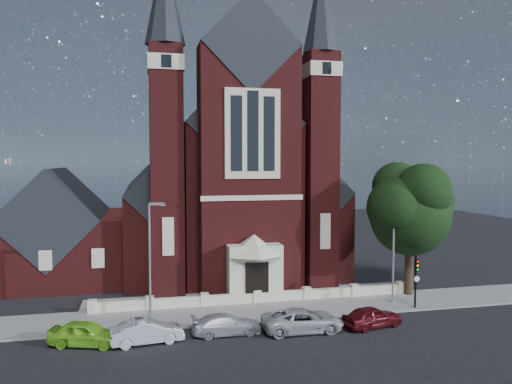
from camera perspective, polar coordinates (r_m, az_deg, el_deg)
ground at (r=47.05m, az=-2.27°, el=-9.82°), size 120.00×120.00×0.00m
pavement_strip at (r=37.13m, az=0.82°, el=-13.47°), size 60.00×5.00×0.12m
forecourt_paving at (r=40.87m, az=-0.54°, el=-11.88°), size 26.00×3.00×0.14m
forecourt_wall at (r=39.00m, az=0.11°, el=-12.64°), size 24.00×0.40×0.90m
church at (r=53.67m, az=-3.86°, el=0.66°), size 20.01×34.90×29.20m
parish_hall at (r=49.06m, az=-21.73°, el=-4.75°), size 12.00×12.20×10.24m
street_tree at (r=41.62m, az=17.52°, el=-2.01°), size 6.40×6.60×10.70m
street_lamp_left at (r=34.56m, az=-11.91°, el=-6.98°), size 1.16×0.22×8.09m
street_lamp_right at (r=39.22m, az=15.55°, el=-5.78°), size 1.16×0.22×8.09m
traffic_signal at (r=38.70m, az=17.83°, el=-8.99°), size 0.28×0.42×4.00m
car_lime_van at (r=32.10m, az=-18.89°, el=-15.05°), size 4.61×2.97×1.46m
car_silver_a at (r=31.53m, az=-12.38°, el=-15.32°), size 4.47×2.08×1.42m
car_silver_b at (r=32.39m, az=-3.38°, el=-14.87°), size 4.39×1.81×1.27m
car_white_suv at (r=32.93m, az=5.37°, el=-14.40°), size 5.29×2.54×1.45m
car_dark_red at (r=34.45m, az=13.13°, el=-13.71°), size 4.37×2.55×1.40m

